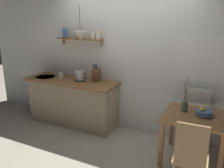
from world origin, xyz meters
TOP-DOWN VIEW (x-y plane):
  - ground_plane at (0.00, 0.00)m, footprint 14.00×14.00m
  - back_wall at (0.21, 0.65)m, footprint 6.80×0.11m
  - kitchen_counter at (-1.00, 0.32)m, footprint 1.83×0.63m
  - wall_shelf at (-0.84, 0.49)m, footprint 0.95×0.20m
  - dining_table at (1.33, 0.03)m, footprint 0.86×0.77m
  - dining_chair_near at (1.39, -0.70)m, footprint 0.42×0.45m
  - dining_chair_far at (1.29, 0.42)m, footprint 0.42×0.40m
  - fruit_bowl at (1.42, 0.08)m, footprint 0.23×0.23m
  - twig_vase at (1.15, 0.11)m, footprint 0.09×0.09m
  - electric_kettle at (-0.81, 0.34)m, footprint 0.26×0.18m
  - knife_block at (-0.52, 0.45)m, footprint 0.12×0.18m
  - coffee_mug_by_sink at (-1.24, 0.31)m, footprint 0.12×0.08m
  - pendant_lamp at (-0.73, 0.28)m, footprint 0.24×0.24m

SIDE VIEW (x-z plane):
  - ground_plane at x=0.00m, z-range 0.00..0.00m
  - kitchen_counter at x=-1.00m, z-range 0.01..0.90m
  - dining_chair_near at x=1.39m, z-range 0.04..1.03m
  - dining_chair_far at x=1.29m, z-range 0.05..1.03m
  - dining_table at x=1.33m, z-range 0.24..0.98m
  - fruit_bowl at x=1.42m, z-range 0.72..0.84m
  - twig_vase at x=1.15m, z-range 0.57..1.08m
  - coffee_mug_by_sink at x=-1.24m, z-range 0.90..1.00m
  - electric_kettle at x=-0.81m, z-range 0.88..1.10m
  - knife_block at x=-0.52m, z-range 0.86..1.19m
  - back_wall at x=0.21m, z-range 0.00..2.70m
  - wall_shelf at x=-0.84m, z-range 1.54..1.86m
  - pendant_lamp at x=-0.73m, z-range 1.45..2.04m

